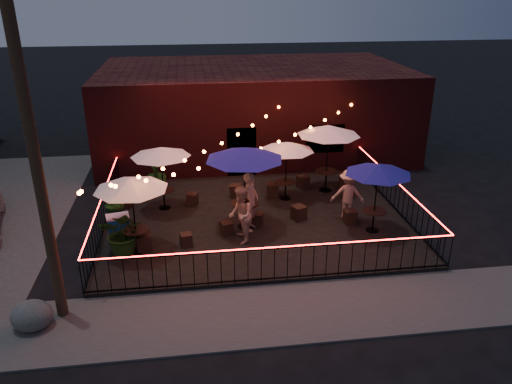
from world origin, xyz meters
TOP-DOWN VIEW (x-y plane):
  - ground at (0.00, 0.00)m, footprint 110.00×110.00m
  - patio at (0.00, 2.00)m, footprint 10.00×8.00m
  - sidewalk at (0.00, -3.25)m, footprint 18.00×2.50m
  - brick_building at (1.00, 9.99)m, footprint 14.00×8.00m
  - utility_pole at (-5.40, -2.60)m, footprint 0.26×0.26m
  - fence_front at (0.00, -2.00)m, footprint 10.00×0.04m
  - fence_left at (-5.00, 2.00)m, footprint 0.04×8.00m
  - fence_right at (5.00, 2.00)m, footprint 0.04×8.00m
  - festoon_lights at (-1.01, 1.70)m, footprint 10.02×8.72m
  - cafe_table_0 at (-3.80, 0.14)m, footprint 2.68×2.68m
  - cafe_table_1 at (-3.09, 3.15)m, footprint 2.07×2.07m
  - cafe_table_2 at (-0.41, 1.31)m, footprint 2.98×2.98m
  - cafe_table_3 at (1.34, 3.40)m, footprint 2.60×2.60m
  - cafe_table_4 at (3.66, 0.48)m, footprint 2.09×2.09m
  - cafe_table_5 at (3.03, 3.97)m, footprint 3.04×3.04m
  - bistro_chair_0 at (-3.59, 0.19)m, footprint 0.48×0.48m
  - bistro_chair_1 at (-2.35, 0.28)m, footprint 0.40×0.40m
  - bistro_chair_2 at (-4.48, 3.44)m, footprint 0.47×0.47m
  - bistro_chair_3 at (-2.10, 3.34)m, footprint 0.45×0.45m
  - bistro_chair_4 at (-1.05, 0.88)m, footprint 0.44×0.44m
  - bistro_chair_5 at (-0.00, 1.38)m, footprint 0.46×0.46m
  - bistro_chair_6 at (-0.47, 3.82)m, footprint 0.50×0.50m
  - bistro_chair_7 at (0.90, 3.70)m, footprint 0.47×0.47m
  - bistro_chair_8 at (1.46, 1.62)m, footprint 0.55×0.55m
  - bistro_chair_9 at (3.10, 1.13)m, footprint 0.39×0.39m
  - bistro_chair_10 at (2.23, 4.37)m, footprint 0.53×0.53m
  - bistro_chair_11 at (3.91, 4.38)m, footprint 0.49×0.49m
  - patron_a at (-0.24, 1.14)m, footprint 0.70×0.84m
  - patron_b at (-0.65, 0.32)m, footprint 0.71×0.90m
  - patron_c at (3.11, 1.55)m, footprint 1.24×0.91m
  - potted_shrub_a at (-4.13, 0.01)m, footprint 1.48×1.35m
  - potted_shrub_b at (-4.60, 2.24)m, footprint 0.85×0.72m
  - potted_shrub_c at (-3.44, 4.98)m, footprint 0.82×0.82m
  - cooler at (-4.38, 0.80)m, footprint 0.77×0.62m
  - boulder at (-5.98, -3.03)m, footprint 1.12×1.03m

SIDE VIEW (x-z plane):
  - ground at x=0.00m, z-range 0.00..0.00m
  - sidewalk at x=0.00m, z-range 0.00..0.05m
  - patio at x=0.00m, z-range 0.00..0.15m
  - bistro_chair_1 at x=-2.35m, z-range 0.15..0.55m
  - bistro_chair_4 at x=-1.05m, z-range 0.15..0.56m
  - boulder at x=-5.98m, z-range 0.00..0.73m
  - bistro_chair_5 at x=0.00m, z-range 0.15..0.58m
  - bistro_chair_3 at x=-2.10m, z-range 0.15..0.58m
  - bistro_chair_9 at x=3.10m, z-range 0.15..0.61m
  - bistro_chair_2 at x=-4.48m, z-range 0.15..0.61m
  - bistro_chair_10 at x=2.23m, z-range 0.15..0.62m
  - bistro_chair_6 at x=-0.47m, z-range 0.15..0.63m
  - bistro_chair_11 at x=3.91m, z-range 0.15..0.64m
  - bistro_chair_8 at x=1.46m, z-range 0.15..0.64m
  - bistro_chair_7 at x=0.90m, z-range 0.15..0.65m
  - bistro_chair_0 at x=-3.59m, z-range 0.15..0.67m
  - cooler at x=-4.38m, z-range 0.16..1.06m
  - fence_front at x=0.00m, z-range 0.14..1.18m
  - fence_left at x=-5.00m, z-range 0.14..1.18m
  - fence_right at x=5.00m, z-range 0.14..1.18m
  - potted_shrub_c at x=-3.44m, z-range 0.15..1.53m
  - potted_shrub_a at x=-4.13m, z-range 0.15..1.56m
  - potted_shrub_b at x=-4.60m, z-range 0.15..1.58m
  - patron_c at x=3.11m, z-range 0.15..1.88m
  - patron_b at x=-0.65m, z-range 0.15..1.98m
  - patron_a at x=-0.24m, z-range 0.15..2.10m
  - brick_building at x=1.00m, z-range 0.00..4.00m
  - cafe_table_3 at x=1.34m, z-range 1.06..3.26m
  - cafe_table_1 at x=-3.09m, z-range 1.09..3.37m
  - cafe_table_4 at x=3.66m, z-range 1.10..3.41m
  - cafe_table_0 at x=-3.80m, z-range 1.12..3.48m
  - festoon_lights at x=-1.01m, z-range 1.86..3.18m
  - cafe_table_5 at x=3.03m, z-range 1.22..3.83m
  - cafe_table_2 at x=-0.41m, z-range 1.29..4.03m
  - utility_pole at x=-5.40m, z-range 0.00..8.00m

